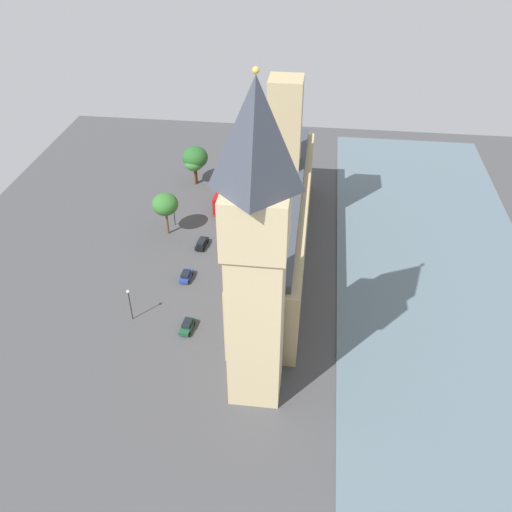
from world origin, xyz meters
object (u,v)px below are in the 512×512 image
(double_decker_bus_trailing, at_px, (223,197))
(plane_tree_midblock, at_px, (194,163))
(plane_tree_under_trees, at_px, (165,204))
(plane_tree_kerbside, at_px, (195,157))
(pedestrian_opposite_hall, at_px, (233,265))
(pedestrian_near_tower, at_px, (230,261))
(street_lamp_far_end, at_px, (129,299))
(car_black_by_river_gate, at_px, (202,243))
(street_lamp_slot_10, at_px, (173,208))
(car_dark_green_leading, at_px, (187,326))
(car_blue_corner, at_px, (186,276))
(parliament_building, at_px, (279,216))
(clock_tower, at_px, (256,255))

(double_decker_bus_trailing, distance_m, plane_tree_midblock, 14.38)
(double_decker_bus_trailing, xyz_separation_m, plane_tree_under_trees, (10.46, 13.04, 4.99))
(double_decker_bus_trailing, relative_size, plane_tree_kerbside, 1.06)
(pedestrian_opposite_hall, bearing_deg, pedestrian_near_tower, 77.98)
(pedestrian_near_tower, height_order, plane_tree_midblock, plane_tree_midblock)
(pedestrian_near_tower, xyz_separation_m, street_lamp_far_end, (15.29, 19.17, 4.09))
(car_black_by_river_gate, xyz_separation_m, plane_tree_midblock, (7.43, -27.85, 5.30))
(plane_tree_kerbside, distance_m, street_lamp_slot_10, 20.96)
(car_dark_green_leading, height_order, plane_tree_under_trees, plane_tree_under_trees)
(car_dark_green_leading, xyz_separation_m, pedestrian_opposite_hall, (-5.42, -19.28, -0.19))
(car_blue_corner, xyz_separation_m, street_lamp_slot_10, (7.16, -19.56, 3.78))
(car_dark_green_leading, bearing_deg, car_blue_corner, -70.34)
(double_decker_bus_trailing, height_order, street_lamp_slot_10, street_lamp_slot_10)
(car_dark_green_leading, xyz_separation_m, pedestrian_near_tower, (-4.52, -20.70, -0.22))
(car_dark_green_leading, bearing_deg, parliament_building, -112.40)
(car_black_by_river_gate, bearing_deg, street_lamp_slot_10, 141.46)
(plane_tree_midblock, relative_size, plane_tree_kerbside, 0.83)
(car_black_by_river_gate, relative_size, plane_tree_midblock, 0.58)
(clock_tower, xyz_separation_m, plane_tree_under_trees, (25.36, -42.04, -19.00))
(double_decker_bus_trailing, height_order, plane_tree_kerbside, plane_tree_kerbside)
(plane_tree_midblock, bearing_deg, street_lamp_far_end, 89.25)
(pedestrian_opposite_hall, height_order, street_lamp_far_end, street_lamp_far_end)
(street_lamp_far_end, bearing_deg, double_decker_bus_trailing, -103.27)
(pedestrian_opposite_hall, bearing_deg, plane_tree_under_trees, 102.46)
(plane_tree_under_trees, bearing_deg, street_lamp_far_end, 91.20)
(clock_tower, bearing_deg, plane_tree_midblock, -69.84)
(parliament_building, distance_m, plane_tree_kerbside, 37.43)
(clock_tower, bearing_deg, car_blue_corner, -56.19)
(pedestrian_opposite_hall, distance_m, plane_tree_kerbside, 39.17)
(pedestrian_near_tower, bearing_deg, car_dark_green_leading, 34.78)
(parliament_building, distance_m, clock_tower, 41.65)
(parliament_building, distance_m, double_decker_bus_trailing, 23.79)
(double_decker_bus_trailing, xyz_separation_m, pedestrian_near_tower, (-5.42, 22.66, -1.96))
(street_lamp_slot_10, bearing_deg, plane_tree_kerbside, -92.08)
(pedestrian_near_tower, height_order, street_lamp_slot_10, street_lamp_slot_10)
(car_black_by_river_gate, xyz_separation_m, pedestrian_near_tower, (-7.17, 5.30, -0.22))
(clock_tower, xyz_separation_m, car_black_by_river_gate, (16.64, -37.73, -25.74))
(car_black_by_river_gate, relative_size, plane_tree_under_trees, 0.48)
(plane_tree_midblock, bearing_deg, street_lamp_slot_10, 88.35)
(parliament_building, xyz_separation_m, car_dark_green_leading, (14.11, 26.08, -8.25))
(street_lamp_far_end, bearing_deg, car_blue_corner, -119.50)
(clock_tower, distance_m, plane_tree_under_trees, 52.65)
(car_black_by_river_gate, xyz_separation_m, car_dark_green_leading, (-2.65, 26.00, -0.00))
(double_decker_bus_trailing, relative_size, pedestrian_near_tower, 7.11)
(pedestrian_opposite_hall, distance_m, street_lamp_slot_10, 22.11)
(plane_tree_kerbside, bearing_deg, pedestrian_near_tower, 112.97)
(car_blue_corner, bearing_deg, car_black_by_river_gate, 89.82)
(street_lamp_slot_10, bearing_deg, car_blue_corner, 110.11)
(parliament_building, relative_size, car_dark_green_leading, 14.02)
(car_black_by_river_gate, relative_size, street_lamp_slot_10, 0.72)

